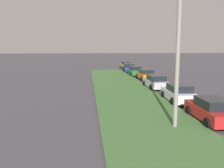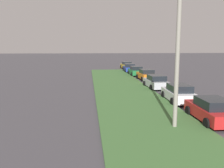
{
  "view_description": "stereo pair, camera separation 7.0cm",
  "coord_description": "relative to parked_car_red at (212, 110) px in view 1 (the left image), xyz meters",
  "views": [
    {
      "loc": [
        -6.16,
        11.47,
        4.59
      ],
      "look_at": [
        12.04,
        9.62,
        1.72
      ],
      "focal_mm": 38.91,
      "sensor_mm": 36.0,
      "label": 1
    },
    {
      "loc": [
        -6.17,
        11.4,
        4.59
      ],
      "look_at": [
        12.04,
        9.62,
        1.72
      ],
      "focal_mm": 38.91,
      "sensor_mm": 36.0,
      "label": 2
    }
  ],
  "objects": [
    {
      "name": "grass_median",
      "position": [
        2.47,
        3.89,
        -0.66
      ],
      "size": [
        60.0,
        6.0,
        0.12
      ],
      "primitive_type": "cube",
      "color": "#3D6633",
      "rests_on": "ground"
    },
    {
      "name": "parked_car_silver",
      "position": [
        11.89,
        0.13,
        0.0
      ],
      "size": [
        4.34,
        2.1,
        1.47
      ],
      "rotation": [
        0.0,
        0.0,
        0.02
      ],
      "color": "#B2B5BA",
      "rests_on": "ground"
    },
    {
      "name": "parked_car_orange",
      "position": [
        18.5,
        -0.38,
        0.0
      ],
      "size": [
        4.35,
        2.11,
        1.47
      ],
      "rotation": [
        0.0,
        0.0,
        0.03
      ],
      "color": "orange",
      "rests_on": "ground"
    },
    {
      "name": "parked_car_white",
      "position": [
        5.37,
        0.05,
        0.0
      ],
      "size": [
        4.37,
        2.16,
        1.47
      ],
      "rotation": [
        0.0,
        0.0,
        -0.04
      ],
      "color": "silver",
      "rests_on": "ground"
    },
    {
      "name": "parked_car_yellow",
      "position": [
        34.97,
        -0.24,
        0.0
      ],
      "size": [
        4.35,
        2.12,
        1.47
      ],
      "rotation": [
        0.0,
        0.0,
        0.03
      ],
      "color": "gold",
      "rests_on": "ground"
    },
    {
      "name": "parked_car_blue",
      "position": [
        29.0,
        0.16,
        0.0
      ],
      "size": [
        4.34,
        2.1,
        1.47
      ],
      "rotation": [
        0.0,
        0.0,
        -0.02
      ],
      "color": "#23389E",
      "rests_on": "ground"
    },
    {
      "name": "parked_car_red",
      "position": [
        0.0,
        0.0,
        0.0
      ],
      "size": [
        4.34,
        2.09,
        1.47
      ],
      "rotation": [
        0.0,
        0.0,
        -0.02
      ],
      "color": "red",
      "rests_on": "ground"
    },
    {
      "name": "parked_car_green",
      "position": [
        23.72,
        0.04,
        0.0
      ],
      "size": [
        4.32,
        2.06,
        1.47
      ],
      "rotation": [
        0.0,
        0.0,
        0.01
      ],
      "color": "#1E6B38",
      "rests_on": "ground"
    },
    {
      "name": "streetlight",
      "position": [
        -1.03,
        2.33,
        3.67
      ],
      "size": [
        0.53,
        2.88,
        7.5
      ],
      "color": "gray",
      "rests_on": "ground"
    }
  ]
}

